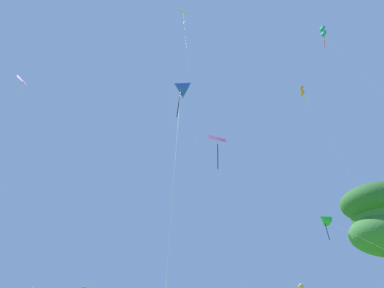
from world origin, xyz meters
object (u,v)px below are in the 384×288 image
(kite_green_small, at_px, (324,219))
(kite_purple_streamer, at_px, (18,87))
(kite_blue_delta, at_px, (181,87))
(kite_yellow_diamond, at_px, (184,21))
(kite_orange_box, at_px, (303,92))
(kite_pink_low, at_px, (218,146))
(kite_teal_box, at_px, (324,33))

(kite_green_small, distance_m, kite_purple_streamer, 39.57)
(kite_blue_delta, bearing_deg, kite_purple_streamer, 148.74)
(kite_yellow_diamond, bearing_deg, kite_green_small, 25.05)
(kite_blue_delta, relative_size, kite_orange_box, 0.56)
(kite_pink_low, bearing_deg, kite_teal_box, -39.70)
(kite_purple_streamer, distance_m, kite_orange_box, 39.35)
(kite_yellow_diamond, bearing_deg, kite_orange_box, 33.84)
(kite_yellow_diamond, distance_m, kite_pink_low, 15.56)
(kite_teal_box, relative_size, kite_pink_low, 1.46)
(kite_green_small, relative_size, kite_teal_box, 0.40)
(kite_yellow_diamond, relative_size, kite_pink_low, 1.49)
(kite_purple_streamer, relative_size, kite_teal_box, 0.92)
(kite_pink_low, distance_m, kite_orange_box, 15.90)
(kite_purple_streamer, xyz_separation_m, kite_teal_box, (38.02, -7.06, 3.43))
(kite_green_small, xyz_separation_m, kite_teal_box, (2.48, -4.60, 20.65))
(kite_yellow_diamond, bearing_deg, kite_blue_delta, -91.70)
(kite_green_small, xyz_separation_m, kite_orange_box, (3.64, 5.29, 19.62))
(kite_pink_low, bearing_deg, kite_yellow_diamond, -111.46)
(kite_purple_streamer, height_order, kite_pink_low, kite_purple_streamer)
(kite_green_small, height_order, kite_purple_streamer, kite_purple_streamer)
(kite_green_small, xyz_separation_m, kite_yellow_diamond, (-14.05, -6.57, 19.49))
(kite_orange_box, bearing_deg, kite_yellow_diamond, -146.16)
(kite_teal_box, distance_m, kite_pink_low, 18.47)
(kite_green_small, relative_size, kite_blue_delta, 0.75)
(kite_pink_low, bearing_deg, kite_blue_delta, -106.81)
(kite_yellow_diamond, distance_m, kite_orange_box, 21.29)
(kite_teal_box, bearing_deg, kite_blue_delta, -160.44)
(kite_purple_streamer, height_order, kite_teal_box, kite_teal_box)
(kite_orange_box, bearing_deg, kite_pink_low, -179.89)
(kite_green_small, height_order, kite_orange_box, kite_orange_box)
(kite_purple_streamer, bearing_deg, kite_orange_box, 4.14)
(kite_teal_box, bearing_deg, kite_yellow_diamond, -173.23)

